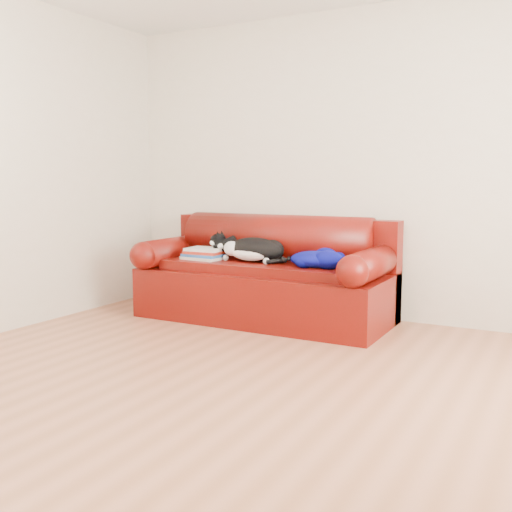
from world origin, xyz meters
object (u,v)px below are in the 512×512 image
at_px(book_stack, 205,254).
at_px(cat, 253,250).
at_px(blanket, 317,258).
at_px(sofa_base, 264,292).

height_order(book_stack, cat, cat).
relative_size(book_stack, blanket, 0.76).
bearing_deg(cat, sofa_base, 33.56).
bearing_deg(book_stack, cat, 8.02).
bearing_deg(blanket, cat, 179.42).
height_order(book_stack, blanket, blanket).
height_order(sofa_base, book_stack, book_stack).
bearing_deg(blanket, book_stack, -176.83).
bearing_deg(cat, blanket, -10.97).
bearing_deg(sofa_base, cat, -136.05).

